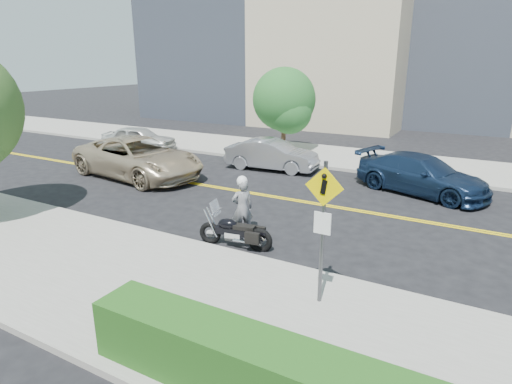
{
  "coord_description": "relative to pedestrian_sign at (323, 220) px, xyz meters",
  "views": [
    {
      "loc": [
        6.85,
        -13.84,
        4.98
      ],
      "look_at": [
        0.96,
        -3.17,
        1.2
      ],
      "focal_mm": 30.0,
      "sensor_mm": 36.0,
      "label": 1
    }
  ],
  "objects": [
    {
      "name": "sidewalk_near",
      "position": [
        -4.2,
        -1.19,
        -1.89
      ],
      "size": [
        60.0,
        5.0,
        0.15
      ],
      "primitive_type": "cube",
      "color": "#9E9B91",
      "rests_on": "ground_plane"
    },
    {
      "name": "motorcyclist",
      "position": [
        -3.35,
        2.52,
        -1.05
      ],
      "size": [
        0.74,
        0.73,
        1.83
      ],
      "rotation": [
        0.0,
        0.0,
        3.89
      ],
      "color": "#A7A6AB",
      "rests_on": "ground"
    },
    {
      "name": "pedestrian_sign",
      "position": [
        0.0,
        0.0,
        0.0
      ],
      "size": [
        0.78,
        0.08,
        3.0
      ],
      "color": "#4C4C51",
      "rests_on": "sidewalk_near"
    },
    {
      "name": "parked_car_silver",
      "position": [
        -6.21,
        10.04,
        -1.25
      ],
      "size": [
        4.46,
        1.9,
        1.43
      ],
      "primitive_type": "imported",
      "rotation": [
        0.0,
        0.0,
        1.66
      ],
      "color": "gray",
      "rests_on": "ground"
    },
    {
      "name": "parked_car_white",
      "position": [
        -14.7,
        10.22,
        -1.26
      ],
      "size": [
        4.43,
        2.76,
        1.41
      ],
      "primitive_type": "imported",
      "rotation": [
        0.0,
        0.0,
        1.86
      ],
      "color": "silver",
      "rests_on": "ground"
    },
    {
      "name": "sidewalk_far",
      "position": [
        -4.2,
        13.81,
        -1.89
      ],
      "size": [
        60.0,
        5.0,
        0.15
      ],
      "primitive_type": "cube",
      "color": "#9E9B91",
      "rests_on": "ground_plane"
    },
    {
      "name": "suv",
      "position": [
        -10.74,
        6.01,
        -1.08
      ],
      "size": [
        6.64,
        3.72,
        1.75
      ],
      "primitive_type": "imported",
      "rotation": [
        0.0,
        0.0,
        1.44
      ],
      "color": "#C3B08F",
      "rests_on": "ground"
    },
    {
      "name": "tree_far_a",
      "position": [
        -7.35,
        13.7,
        0.97
      ],
      "size": [
        3.39,
        3.39,
        4.63
      ],
      "rotation": [
        0.0,
        0.0,
        -0.36
      ],
      "color": "#382619",
      "rests_on": "ground"
    },
    {
      "name": "ground_plane",
      "position": [
        -4.2,
        6.31,
        -1.96
      ],
      "size": [
        120.0,
        120.0,
        0.0
      ],
      "primitive_type": "plane",
      "color": "black",
      "rests_on": "ground"
    },
    {
      "name": "motorcycle",
      "position": [
        -3.13,
        1.76,
        -1.32
      ],
      "size": [
        2.16,
        0.94,
        1.27
      ],
      "primitive_type": null,
      "rotation": [
        0.0,
        0.0,
        0.15
      ],
      "color": "black",
      "rests_on": "ground"
    },
    {
      "name": "parked_car_blue",
      "position": [
        0.54,
        9.51,
        -1.22
      ],
      "size": [
        5.49,
        3.62,
        1.48
      ],
      "primitive_type": "imported",
      "rotation": [
        0.0,
        0.0,
        1.24
      ],
      "color": "#192C4B",
      "rests_on": "ground"
    }
  ]
}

